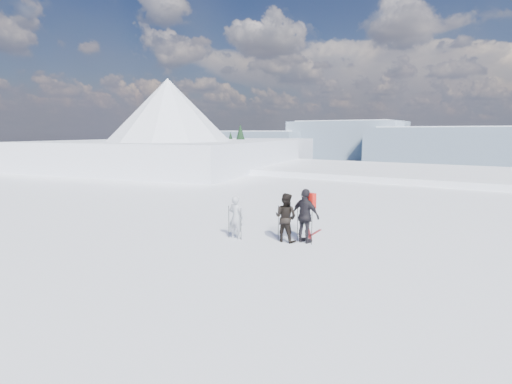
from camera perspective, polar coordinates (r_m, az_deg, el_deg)
lake_basin at (r=41.18m, az=23.41°, el=-6.91°), size 820.00×820.00×71.62m
near_ridge at (r=50.88m, az=-7.65°, el=0.05°), size 31.37×35.68×25.62m
skier_grey at (r=15.15m, az=-2.89°, el=-3.61°), size 0.60×0.40×1.65m
skier_dark at (r=14.75m, az=4.26°, el=-3.64°), size 0.91×0.73×1.81m
skier_pack at (r=14.63m, az=7.07°, el=-3.41°), size 1.24×0.69×2.00m
backpack at (r=14.62m, az=7.73°, el=1.65°), size 0.46×0.31×0.56m
ski_poles at (r=14.78m, az=2.63°, el=-4.68°), size 3.09×0.92×1.33m
skis_loose at (r=16.04m, az=7.88°, el=-5.96°), size 0.87×1.70×0.03m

